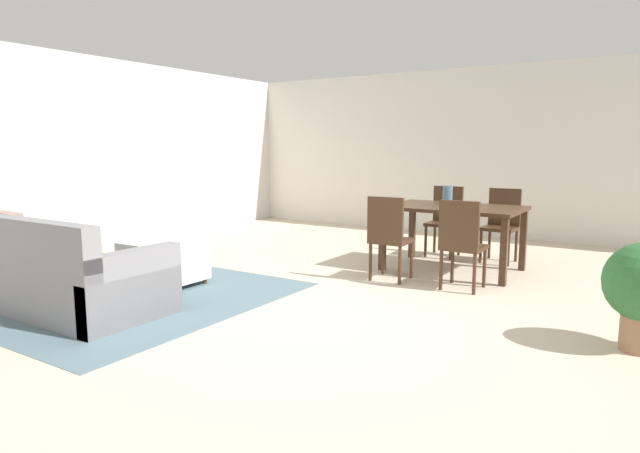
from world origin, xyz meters
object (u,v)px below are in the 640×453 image
object	(u,v)px
ottoman_table	(162,260)
dining_table	(454,214)
dining_chair_near_right	(461,240)
dining_chair_far_left	(445,217)
couch	(53,276)
dining_chair_near_left	(389,234)
dining_chair_far_right	(502,221)
vase_centerpiece	(448,195)

from	to	relation	value
ottoman_table	dining_table	xyz separation A→B (m)	(2.39, 2.26, 0.43)
dining_chair_near_right	dining_chair_far_left	bearing A→B (deg)	114.80
couch	ottoman_table	bearing A→B (deg)	83.43
dining_chair_near_left	dining_table	bearing A→B (deg)	65.25
dining_chair_far_right	vase_centerpiece	xyz separation A→B (m)	(-0.44, -0.78, 0.36)
dining_chair_far_left	vase_centerpiece	xyz separation A→B (m)	(0.30, -0.78, 0.36)
dining_chair_near_left	dining_chair_far_left	world-z (taller)	same
vase_centerpiece	couch	bearing A→B (deg)	-125.11
couch	dining_chair_near_left	world-z (taller)	dining_chair_near_left
ottoman_table	dining_table	distance (m)	3.32
ottoman_table	dining_chair_far_left	size ratio (longest dim) A/B	1.00
dining_chair_near_right	dining_chair_far_right	xyz separation A→B (m)	(-0.04, 1.68, 0.00)
dining_chair_near_right	vase_centerpiece	distance (m)	1.08
ottoman_table	dining_chair_near_left	size ratio (longest dim) A/B	1.00
dining_chair_near_right	dining_chair_far_left	size ratio (longest dim) A/B	1.00
dining_chair_far_left	dining_chair_near_right	bearing A→B (deg)	-65.20
couch	dining_chair_far_right	distance (m)	5.12
couch	dining_chair_far_left	xyz separation A→B (m)	(2.13, 4.23, 0.23)
dining_chair_near_left	dining_chair_far_left	size ratio (longest dim) A/B	1.00
couch	dining_chair_far_right	world-z (taller)	dining_chair_far_right
couch	vase_centerpiece	world-z (taller)	vase_centerpiece
couch	dining_table	size ratio (longest dim) A/B	1.44
dining_chair_far_right	dining_chair_far_left	bearing A→B (deg)	179.99
ottoman_table	dining_chair_near_right	world-z (taller)	dining_chair_near_right
couch	dining_chair_far_left	world-z (taller)	dining_chair_far_left
ottoman_table	dining_chair_far_left	xyz separation A→B (m)	(2.00, 3.09, 0.28)
dining_table	dining_chair_near_right	distance (m)	0.94
ottoman_table	dining_chair_near_left	distance (m)	2.43
ottoman_table	vase_centerpiece	xyz separation A→B (m)	(2.30, 2.31, 0.63)
dining_chair_near_right	dining_chair_far_right	size ratio (longest dim) A/B	1.00
ottoman_table	dining_chair_far_right	size ratio (longest dim) A/B	1.00
dining_chair_far_left	dining_chair_near_left	bearing A→B (deg)	-90.37
dining_chair_near_left	vase_centerpiece	xyz separation A→B (m)	(0.31, 0.93, 0.36)
ottoman_table	dining_chair_near_right	xyz separation A→B (m)	(2.77, 1.41, 0.28)
couch	ottoman_table	distance (m)	1.15
dining_table	vase_centerpiece	distance (m)	0.23
dining_chair_far_left	vase_centerpiece	bearing A→B (deg)	-69.07
dining_table	vase_centerpiece	bearing A→B (deg)	154.54
dining_table	dining_chair_near_left	size ratio (longest dim) A/B	1.65
dining_table	dining_chair_near_right	size ratio (longest dim) A/B	1.65
dining_chair_near_right	dining_chair_near_left	bearing A→B (deg)	-177.70
dining_chair_far_right	vase_centerpiece	world-z (taller)	vase_centerpiece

